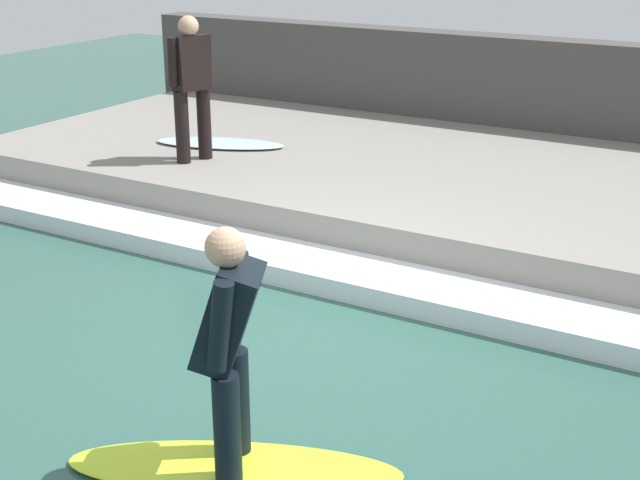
% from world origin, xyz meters
% --- Properties ---
extents(ground_plane, '(28.00, 28.00, 0.00)m').
position_xyz_m(ground_plane, '(0.00, 0.00, 0.00)').
color(ground_plane, '#2D564C').
extents(concrete_ledge, '(4.40, 11.75, 0.49)m').
position_xyz_m(concrete_ledge, '(3.71, 0.00, 0.24)').
color(concrete_ledge, gray).
rests_on(concrete_ledge, ground_plane).
extents(back_wall, '(0.50, 12.33, 1.66)m').
position_xyz_m(back_wall, '(6.16, 0.00, 0.83)').
color(back_wall, '#474442').
rests_on(back_wall, ground_plane).
extents(wave_foam_crest, '(0.72, 11.16, 0.19)m').
position_xyz_m(wave_foam_crest, '(1.15, 0.00, 0.10)').
color(wave_foam_crest, silver).
rests_on(wave_foam_crest, ground_plane).
extents(surfboard_riding, '(1.39, 2.10, 0.06)m').
position_xyz_m(surfboard_riding, '(-1.73, -0.65, 0.03)').
color(surfboard_riding, '#BFE02D').
rests_on(surfboard_riding, ground_plane).
extents(surfer_riding, '(0.53, 0.54, 1.51)m').
position_xyz_m(surfer_riding, '(-1.73, -0.65, 0.90)').
color(surfer_riding, black).
rests_on(surfer_riding, surfboard_riding).
extents(surfer_waiting_near, '(0.54, 0.37, 1.64)m').
position_xyz_m(surfer_waiting_near, '(2.50, 2.90, 1.41)').
color(surfer_waiting_near, black).
rests_on(surfer_waiting_near, concrete_ledge).
extents(surfboard_waiting_near, '(1.05, 1.72, 0.06)m').
position_xyz_m(surfboard_waiting_near, '(3.21, 3.07, 0.52)').
color(surfboard_waiting_near, silver).
rests_on(surfboard_waiting_near, concrete_ledge).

